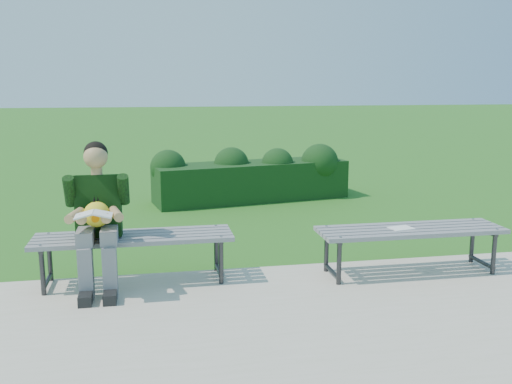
# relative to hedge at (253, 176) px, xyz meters

# --- Properties ---
(ground) EXTENTS (80.00, 80.00, 0.00)m
(ground) POSITION_rel_hedge_xyz_m (-0.38, -3.41, -0.39)
(ground) COLOR #267D1F
(ground) RESTS_ON ground
(walkway) EXTENTS (30.00, 3.50, 0.02)m
(walkway) POSITION_rel_hedge_xyz_m (-0.38, -5.16, -0.38)
(walkway) COLOR #ABA592
(walkway) RESTS_ON ground
(hedge) EXTENTS (3.21, 1.32, 0.87)m
(hedge) POSITION_rel_hedge_xyz_m (0.00, 0.00, 0.00)
(hedge) COLOR #0F3B0F
(hedge) RESTS_ON ground
(bench_left) EXTENTS (1.80, 0.50, 0.46)m
(bench_left) POSITION_rel_hedge_xyz_m (-1.77, -3.63, 0.03)
(bench_left) COLOR slate
(bench_left) RESTS_ON walkway
(bench_right) EXTENTS (1.80, 0.50, 0.46)m
(bench_right) POSITION_rel_hedge_xyz_m (0.85, -3.85, 0.03)
(bench_right) COLOR slate
(bench_right) RESTS_ON walkway
(seated_boy) EXTENTS (0.56, 0.76, 1.31)m
(seated_boy) POSITION_rel_hedge_xyz_m (-2.07, -3.72, 0.33)
(seated_boy) COLOR slate
(seated_boy) RESTS_ON walkway
(paper_sheet) EXTENTS (0.25, 0.20, 0.01)m
(paper_sheet) POSITION_rel_hedge_xyz_m (0.75, -3.85, 0.09)
(paper_sheet) COLOR white
(paper_sheet) RESTS_ON bench_right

